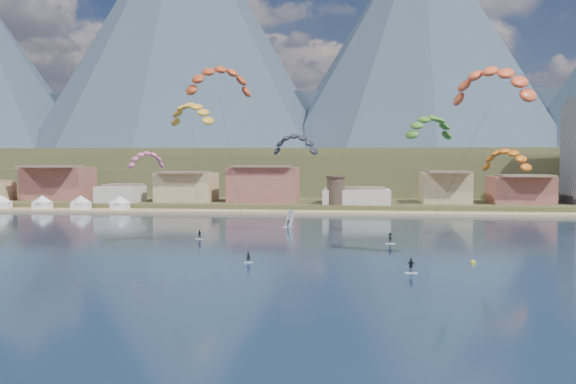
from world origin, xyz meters
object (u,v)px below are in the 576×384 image
Objects in this scene: watchtower at (336,190)px; kitesurfer_orange at (492,80)px; kitesurfer_red at (219,77)px; kitesurfer_yellow at (192,111)px; kitesurfer_green at (429,124)px; buoy at (473,262)px; windsurfer at (289,222)px.

watchtower is 0.27× the size of kitesurfer_orange.
kitesurfer_red is 31.11m from kitesurfer_yellow.
kitesurfer_red is at bearing -145.06° from kitesurfer_green.
watchtower is 0.32× the size of kitesurfer_green.
watchtower is at bearing 110.16° from kitesurfer_green.
kitesurfer_green reaches higher than buoy.
watchtower is at bearing 78.63° from kitesurfer_red.
kitesurfer_green is (-5.37, 32.52, -4.61)m from kitesurfer_orange.
kitesurfer_yellow reaches higher than buoy.
kitesurfer_orange reaches higher than kitesurfer_green.
windsurfer is at bearing 128.22° from kitesurfer_orange.
windsurfer is at bearing -101.63° from watchtower.
kitesurfer_orange is (54.74, -35.04, 1.31)m from kitesurfer_yellow.
kitesurfer_yellow reaches higher than watchtower.
watchtower is 0.27× the size of kitesurfer_red.
kitesurfer_green is (49.37, -2.52, -3.30)m from kitesurfer_yellow.
buoy is at bearing -75.36° from watchtower.
buoy is at bearing -158.14° from kitesurfer_orange.
kitesurfer_green is at bearing 94.84° from buoy.
watchtower is 2.13× the size of windsurfer.
kitesurfer_red reaches higher than kitesurfer_green.
watchtower is 61.65m from kitesurfer_green.
kitesurfer_red is 44.15× the size of buoy.
kitesurfer_red is (-16.43, -81.72, 22.58)m from watchtower.
windsurfer is (19.79, 9.35, -24.36)m from kitesurfer_yellow.
kitesurfer_red is at bearing 169.03° from buoy.
watchtower is 63.66m from kitesurfer_yellow.
kitesurfer_green reaches higher than windsurfer.
kitesurfer_green is (20.52, -55.90, 15.97)m from watchtower.
watchtower is at bearing 61.61° from kitesurfer_yellow.
kitesurfer_yellow is 7.31× the size of windsurfer.
windsurfer is 5.52× the size of buoy.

